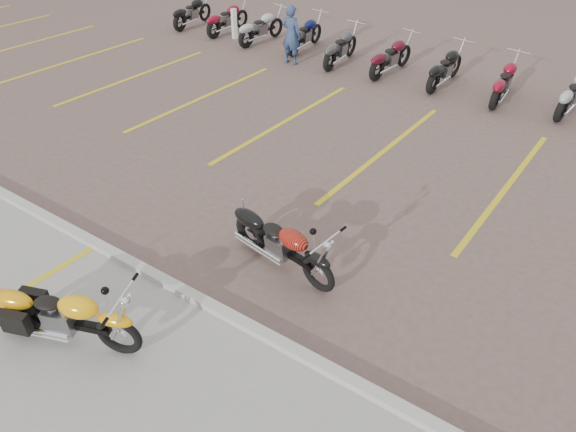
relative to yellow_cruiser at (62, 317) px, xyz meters
The scene contains 9 objects.
ground 3.72m from the yellow_cruiser, 76.75° to the left, with size 100.00×100.00×0.00m, color brown.
concrete_apron 1.31m from the yellow_cruiser, 46.75° to the right, with size 60.00×5.00×0.01m, color #9E9B93.
curb 1.85m from the yellow_cruiser, 62.09° to the left, with size 60.00×0.18×0.12m, color #ADAAA3.
parking_stripes 7.66m from the yellow_cruiser, 83.64° to the left, with size 38.00×5.50×0.01m, color gold, non-canonical shape.
yellow_cruiser is the anchor object (origin of this frame).
flame_cruiser 3.32m from the yellow_cruiser, 65.15° to the left, with size 2.14×0.51×0.89m.
person_a 11.99m from the yellow_cruiser, 110.76° to the left, with size 0.63×0.42×1.74m, color navy.
bollard 14.25m from the yellow_cruiser, 121.06° to the left, with size 0.15×0.15×1.00m, color white.
bg_bike_row 12.31m from the yellow_cruiser, 84.83° to the left, with size 22.16×2.02×1.10m.
Camera 1 is at (4.74, -6.26, 5.68)m, focal length 35.00 mm.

